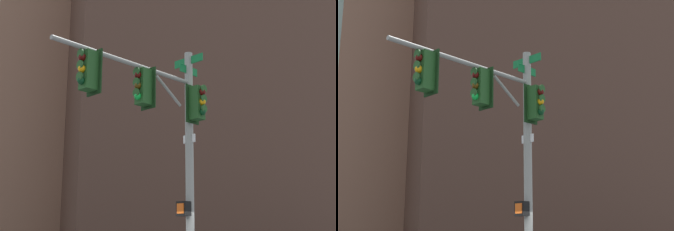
% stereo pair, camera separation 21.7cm
% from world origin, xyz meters
% --- Properties ---
extents(signal_pole_assembly, '(4.77, 2.69, 7.28)m').
position_xyz_m(signal_pole_assembly, '(-0.97, -0.29, 4.85)').
color(signal_pole_assembly, gray).
rests_on(signal_pole_assembly, ground_plane).
extents(building_brick_midblock, '(21.72, 17.93, 44.22)m').
position_xyz_m(building_brick_midblock, '(5.52, 38.51, 22.11)').
color(building_brick_midblock, '#845B47').
rests_on(building_brick_midblock, ground_plane).
extents(building_brick_farside, '(23.02, 17.82, 40.17)m').
position_xyz_m(building_brick_farside, '(-0.38, 62.73, 20.08)').
color(building_brick_farside, '#4C3328').
rests_on(building_brick_farside, ground_plane).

